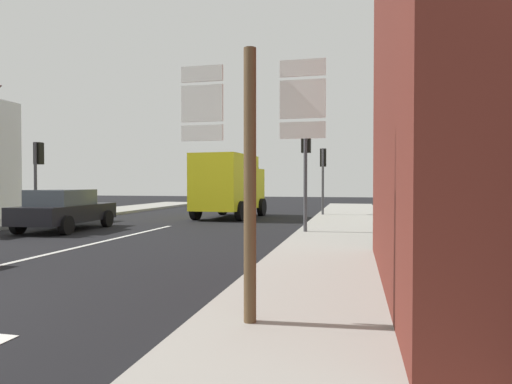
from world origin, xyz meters
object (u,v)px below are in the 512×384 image
object	(u,v)px
route_sign_post	(250,164)
traffic_light_far_right	(323,166)
traffic_light_near_right	(306,154)
sedan_far	(65,209)
traffic_light_near_left	(38,164)
delivery_truck	(229,184)

from	to	relation	value
route_sign_post	traffic_light_far_right	distance (m)	17.29
route_sign_post	traffic_light_near_right	size ratio (longest dim) A/B	0.89
traffic_light_far_right	traffic_light_near_right	bearing A→B (deg)	-90.00
sedan_far	traffic_light_far_right	world-z (taller)	traffic_light_far_right
traffic_light_near_left	traffic_light_far_right	xyz separation A→B (m)	(11.16, 6.57, 0.04)
sedan_far	delivery_truck	bearing A→B (deg)	58.03
route_sign_post	traffic_light_near_left	world-z (taller)	traffic_light_near_left
delivery_truck	traffic_light_far_right	xyz separation A→B (m)	(4.43, 1.61, 0.89)
route_sign_post	traffic_light_far_right	xyz separation A→B (m)	(-0.41, 17.28, 0.63)
sedan_far	delivery_truck	world-z (taller)	delivery_truck
delivery_truck	traffic_light_near_left	world-z (taller)	traffic_light_near_left
sedan_far	traffic_light_far_right	bearing A→B (deg)	43.99
sedan_far	traffic_light_near_left	bearing A→B (deg)	145.50
traffic_light_near_left	route_sign_post	bearing A→B (deg)	-42.79
traffic_light_near_left	delivery_truck	bearing A→B (deg)	36.42
sedan_far	traffic_light_far_right	xyz separation A→B (m)	(8.62, 8.32, 1.78)
sedan_far	route_sign_post	bearing A→B (deg)	-44.79
route_sign_post	traffic_light_near_left	bearing A→B (deg)	137.21
delivery_truck	traffic_light_far_right	size ratio (longest dim) A/B	1.50
sedan_far	delivery_truck	distance (m)	7.96
sedan_far	traffic_light_near_right	bearing A→B (deg)	3.03
route_sign_post	traffic_light_near_right	bearing A→B (deg)	92.48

